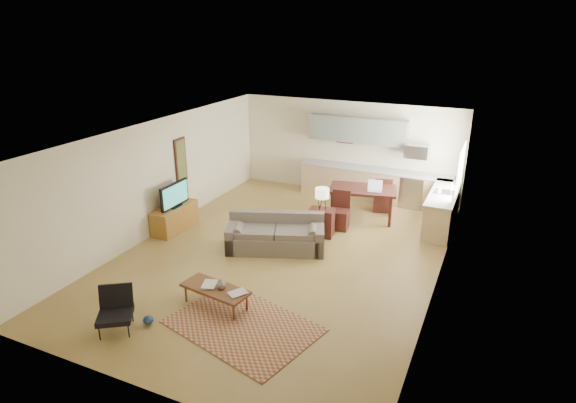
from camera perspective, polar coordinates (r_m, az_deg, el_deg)
The scene contains 25 objects.
room at distance 10.06m, azimuth -0.71°, elevation 0.51°, with size 9.00×9.00×9.00m.
kitchen_counter_back at distance 13.81m, azimuth 10.12°, elevation 1.97°, with size 4.26×0.64×0.92m, color tan, non-canonical shape.
kitchen_counter_right at distance 12.39m, azimuth 17.79°, elevation -0.94°, with size 0.64×2.26×0.92m, color tan, non-canonical shape.
kitchen_range at distance 13.61m, azimuth 14.59°, elevation 1.28°, with size 0.62×0.62×0.90m, color #A5A8AD.
kitchen_microwave at distance 13.31m, azimuth 15.03°, elevation 5.78°, with size 0.62×0.40×0.35m, color #A5A8AD.
upper_cabinets at distance 13.70m, azimuth 8.23°, elevation 8.41°, with size 2.80×0.34×0.70m, color gray.
window_right at distance 12.03m, azimuth 19.76°, elevation 3.68°, with size 0.02×1.40×1.05m, color white.
wall_art_left at distance 12.33m, azimuth -12.57°, elevation 4.83°, with size 0.06×0.42×1.10m, color olive, non-canonical shape.
triptych at distance 13.99m, azimuth 6.77°, elevation 7.89°, with size 1.70×0.04×0.50m, color beige, non-canonical shape.
rug at distance 8.39m, azimuth -5.38°, elevation -14.43°, with size 2.38×1.65×0.02m, color brown.
sofa at distance 10.69m, azimuth -1.48°, elevation -3.81°, with size 2.24×0.97×0.78m, color #665B4F, non-canonical shape.
coffee_table at distance 8.85m, azimuth -8.55°, elevation -11.10°, with size 1.27×0.51×0.38m, color #552F17, non-canonical shape.
book_a at distance 8.87m, azimuth -10.09°, elevation -9.62°, with size 0.34×0.39×0.03m, color maroon.
book_b at distance 8.61m, azimuth -6.37°, elevation -10.41°, with size 0.36×0.39×0.02m, color navy.
vase at distance 8.69m, azimuth -7.92°, elevation -9.62°, with size 0.21×0.21×0.18m, color black.
armchair at distance 8.54m, azimuth -19.86°, elevation -12.19°, with size 0.63×0.63×0.72m, color black, non-canonical shape.
tv_credenza at distance 12.06m, azimuth -13.27°, elevation -1.90°, with size 0.50×1.30×0.60m, color brown, non-canonical shape.
tv at distance 11.82m, azimuth -13.31°, elevation 0.75°, with size 0.10×1.00×0.60m, color black, non-canonical shape.
console_table at distance 11.41m, azimuth 3.97°, elevation -2.49°, with size 0.58×0.38×0.67m, color #371612, non-canonical shape.
table_lamp at distance 11.19m, azimuth 4.05°, elevation 0.36°, with size 0.33×0.33×0.54m, color beige, non-canonical shape.
dining_table at distance 12.44m, azimuth 8.76°, elevation -0.26°, with size 1.66×0.95×0.84m, color #371612, non-canonical shape.
dining_chair_near at distance 11.79m, azimuth 6.11°, elevation -1.07°, with size 0.45×0.47×0.94m, color #371612, non-canonical shape.
dining_chair_far at distance 13.08m, azimuth 11.18°, elevation 0.92°, with size 0.46×0.48×0.96m, color #371612, non-canonical shape.
laptop at distance 12.08m, azimuth 10.27°, elevation 1.79°, with size 0.35×0.27×0.27m, color #A5A8AD, non-canonical shape.
soap_bottle at distance 12.08m, azimuth 17.51°, elevation 1.35°, with size 0.10×0.10×0.19m, color beige.
Camera 1 is at (4.02, -8.54, 4.83)m, focal length 30.00 mm.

